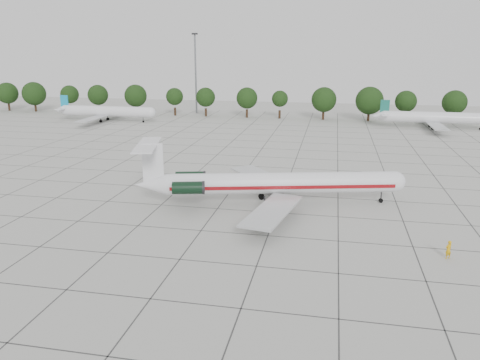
{
  "coord_description": "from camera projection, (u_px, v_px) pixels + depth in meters",
  "views": [
    {
      "loc": [
        14.7,
        -57.87,
        20.95
      ],
      "look_at": [
        2.63,
        2.46,
        3.5
      ],
      "focal_mm": 35.0,
      "sensor_mm": 36.0,
      "label": 1
    }
  ],
  "objects": [
    {
      "name": "ground",
      "position": [
        217.0,
        209.0,
        63.08
      ],
      "size": [
        260.0,
        260.0,
        0.0
      ],
      "primitive_type": "plane",
      "color": "#B6B6AE",
      "rests_on": "ground"
    },
    {
      "name": "apron_joints",
      "position": [
        239.0,
        179.0,
        77.23
      ],
      "size": [
        170.0,
        170.0,
        0.02
      ],
      "primitive_type": "cube",
      "color": "#383838",
      "rests_on": "ground"
    },
    {
      "name": "main_airliner",
      "position": [
        267.0,
        183.0,
        64.02
      ],
      "size": [
        36.79,
        28.44,
        8.74
      ],
      "rotation": [
        0.0,
        0.0,
        0.24
      ],
      "color": "silver",
      "rests_on": "ground"
    },
    {
      "name": "ground_crew",
      "position": [
        448.0,
        250.0,
        47.96
      ],
      "size": [
        0.86,
        0.78,
        1.97
      ],
      "primitive_type": "imported",
      "rotation": [
        0.0,
        0.0,
        3.69
      ],
      "color": "#DEA30D",
      "rests_on": "ground"
    },
    {
      "name": "bg_airliner_b",
      "position": [
        106.0,
        111.0,
        137.05
      ],
      "size": [
        28.24,
        27.2,
        7.4
      ],
      "color": "silver",
      "rests_on": "ground"
    },
    {
      "name": "bg_airliner_d",
      "position": [
        436.0,
        118.0,
        124.67
      ],
      "size": [
        28.24,
        27.2,
        7.4
      ],
      "color": "silver",
      "rests_on": "ground"
    },
    {
      "name": "tree_line",
      "position": [
        247.0,
        98.0,
        143.84
      ],
      "size": [
        249.86,
        8.44,
        10.22
      ],
      "color": "#332114",
      "rests_on": "ground"
    },
    {
      "name": "floodlight_mast",
      "position": [
        196.0,
        69.0,
        151.63
      ],
      "size": [
        1.6,
        1.6,
        25.45
      ],
      "color": "slate",
      "rests_on": "ground"
    }
  ]
}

